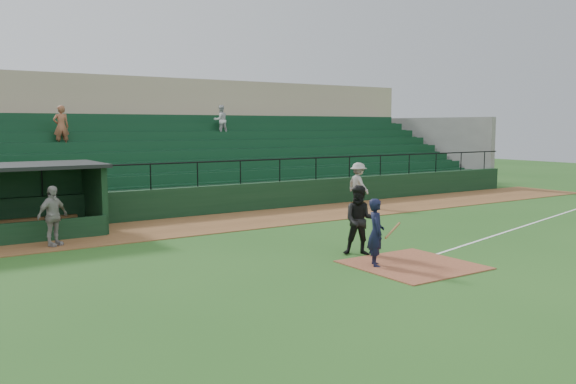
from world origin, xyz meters
TOP-DOWN VIEW (x-y plane):
  - ground at (0.00, 0.00)m, footprint 90.00×90.00m
  - warning_track at (0.00, 8.00)m, footprint 40.00×4.00m
  - home_plate_dirt at (0.00, -1.00)m, footprint 3.00×3.00m
  - foul_line at (8.00, 1.20)m, footprint 17.49×4.44m
  - stadium_structure at (-0.00, 16.46)m, footprint 38.00×13.08m
  - batter_at_plate at (-0.90, -0.54)m, footprint 1.15×0.78m
  - umpire at (-0.33, 0.76)m, footprint 1.23×1.19m
  - runner at (6.09, 8.45)m, footprint 0.82×1.33m
  - dugout_player_a at (-7.39, 6.81)m, footprint 1.17×0.93m

SIDE VIEW (x-z plane):
  - ground at x=0.00m, z-range 0.00..0.00m
  - foul_line at x=8.00m, z-range 0.00..0.01m
  - warning_track at x=0.00m, z-range 0.00..0.03m
  - home_plate_dirt at x=0.00m, z-range 0.00..0.03m
  - batter_at_plate at x=-0.90m, z-range 0.00..1.80m
  - dugout_player_a at x=-7.39m, z-range 0.03..1.88m
  - umpire at x=-0.33m, z-range 0.00..2.00m
  - runner at x=6.09m, z-range 0.03..2.03m
  - stadium_structure at x=0.00m, z-range -0.90..5.50m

